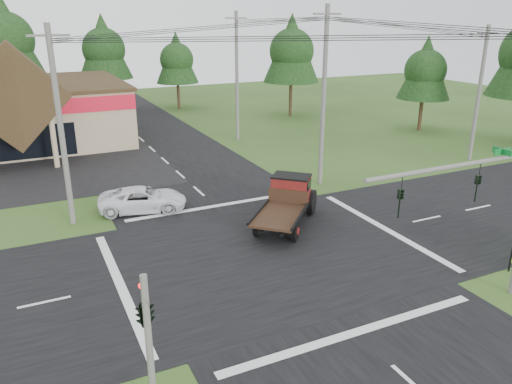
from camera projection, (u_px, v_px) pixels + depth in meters
ground at (268, 254)px, 23.94m from camera, size 120.00×120.00×0.00m
road_ns at (268, 254)px, 23.94m from camera, size 12.00×120.00×0.02m
road_ew at (268, 254)px, 23.94m from camera, size 120.00×12.00×0.02m
traffic_signal_mast at (500, 198)px, 18.45m from camera, size 8.12×0.24×7.00m
traffic_signal_corner at (144, 301)px, 13.49m from camera, size 0.53×2.48×4.40m
utility_pole_nw at (61, 127)px, 25.70m from camera, size 2.00×0.30×10.50m
utility_pole_ne at (324, 97)px, 32.03m from camera, size 2.00×0.30×11.50m
utility_pole_far at (479, 93)px, 37.93m from camera, size 2.00×0.30×10.20m
utility_pole_n at (237, 76)px, 43.98m from camera, size 2.00×0.30×11.20m
tree_row_c at (5, 37)px, 51.83m from camera, size 7.28×7.28×13.13m
tree_row_d at (103, 47)px, 57.19m from camera, size 6.16×6.16×11.11m
tree_row_e at (177, 58)px, 59.19m from camera, size 5.04×5.04×9.09m
tree_side_ne at (292, 49)px, 54.30m from camera, size 6.16×6.16×11.11m
tree_side_e_near at (426, 68)px, 47.79m from camera, size 5.04×5.04×9.09m
antique_flatbed_truck at (285, 204)px, 26.80m from camera, size 5.85×6.00×2.54m
white_pickup at (143, 199)px, 29.07m from camera, size 5.43×3.49×1.39m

